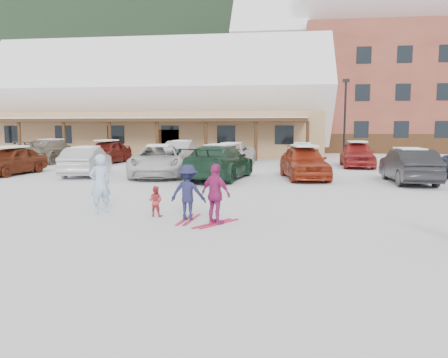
# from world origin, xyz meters

# --- Properties ---
(ground) EXTENTS (160.00, 160.00, 0.00)m
(ground) POSITION_xyz_m (0.00, 0.00, 0.00)
(ground) COLOR white
(ground) RESTS_ON ground
(forested_hillside) EXTENTS (300.00, 70.00, 38.00)m
(forested_hillside) POSITION_xyz_m (0.00, 85.00, 19.00)
(forested_hillside) COLOR black
(forested_hillside) RESTS_ON ground
(day_lodge) EXTENTS (29.12, 12.50, 10.38)m
(day_lodge) POSITION_xyz_m (-9.00, 27.96, 3.94)
(day_lodge) COLOR tan
(day_lodge) RESTS_ON ground
(alpine_hotel) EXTENTS (31.48, 14.01, 21.48)m
(alpine_hotel) POSITION_xyz_m (14.27, 38.00, 8.63)
(alpine_hotel) COLOR brown
(alpine_hotel) RESTS_ON ground
(lamp_post) EXTENTS (0.50, 0.25, 6.03)m
(lamp_post) POSITION_xyz_m (6.59, 24.39, 3.42)
(lamp_post) COLOR black
(lamp_post) RESTS_ON ground
(conifer_2) EXTENTS (5.28, 5.28, 12.24)m
(conifer_2) POSITION_xyz_m (-30.00, 42.00, 6.83)
(conifer_2) COLOR black
(conifer_2) RESTS_ON ground
(conifer_3) EXTENTS (3.96, 3.96, 9.18)m
(conifer_3) POSITION_xyz_m (6.00, 44.00, 5.12)
(conifer_3) COLOR black
(conifer_3) RESTS_ON ground
(adult_skier) EXTENTS (0.70, 0.69, 1.63)m
(adult_skier) POSITION_xyz_m (-3.12, 1.03, 0.81)
(adult_skier) COLOR #A6C9E7
(adult_skier) RESTS_ON ground
(toddler_red) EXTENTS (0.43, 0.36, 0.81)m
(toddler_red) POSITION_xyz_m (-1.50, 0.79, 0.41)
(toddler_red) COLOR #BC3638
(toddler_red) RESTS_ON ground
(child_navy) EXTENTS (0.95, 0.60, 1.41)m
(child_navy) POSITION_xyz_m (-0.54, 0.44, 0.71)
(child_navy) COLOR #1D1E44
(child_navy) RESTS_ON ground
(skis_child_navy) EXTENTS (0.32, 1.41, 0.03)m
(skis_child_navy) POSITION_xyz_m (-0.54, 0.44, 0.01)
(skis_child_navy) COLOR #B91A3E
(skis_child_navy) RESTS_ON ground
(child_magenta) EXTENTS (0.92, 0.77, 1.48)m
(child_magenta) POSITION_xyz_m (0.22, 0.06, 0.74)
(child_magenta) COLOR #A22369
(child_magenta) RESTS_ON ground
(skis_child_magenta) EXTENTS (0.92, 1.29, 0.03)m
(skis_child_magenta) POSITION_xyz_m (0.22, 0.06, 0.01)
(skis_child_magenta) COLOR #B91A3E
(skis_child_magenta) RESTS_ON ground
(parked_car_0) EXTENTS (2.03, 4.26, 1.40)m
(parked_car_0) POSITION_xyz_m (-11.63, 10.01, 0.70)
(parked_car_0) COLOR #622512
(parked_car_0) RESTS_ON ground
(parked_car_1) EXTENTS (2.12, 4.45, 1.41)m
(parked_car_1) POSITION_xyz_m (-7.69, 10.04, 0.70)
(parked_car_1) COLOR #B5B5B9
(parked_car_1) RESTS_ON ground
(parked_car_2) EXTENTS (3.39, 5.77, 1.51)m
(parked_car_2) POSITION_xyz_m (-4.07, 10.21, 0.75)
(parked_car_2) COLOR silver
(parked_car_2) RESTS_ON ground
(parked_car_3) EXTENTS (3.00, 5.69, 1.57)m
(parked_car_3) POSITION_xyz_m (-0.99, 9.32, 0.79)
(parked_car_3) COLOR #1B3C29
(parked_car_3) RESTS_ON ground
(parked_car_4) EXTENTS (2.46, 4.72, 1.53)m
(parked_car_4) POSITION_xyz_m (2.83, 10.05, 0.77)
(parked_car_4) COLOR #A43419
(parked_car_4) RESTS_ON ground
(parked_car_5) EXTENTS (1.55, 4.44, 1.46)m
(parked_car_5) POSITION_xyz_m (7.17, 9.07, 0.73)
(parked_car_5) COLOR #232326
(parked_car_5) RESTS_ON ground
(parked_car_7) EXTENTS (2.45, 5.52, 1.57)m
(parked_car_7) POSITION_xyz_m (-13.44, 17.17, 0.79)
(parked_car_7) COLOR #7B6F5A
(parked_car_7) RESTS_ON ground
(parked_car_8) EXTENTS (2.23, 4.66, 1.54)m
(parked_car_8) POSITION_xyz_m (-9.58, 17.18, 0.77)
(parked_car_8) COLOR maroon
(parked_car_8) RESTS_ON ground
(parked_car_9) EXTENTS (1.62, 4.58, 1.51)m
(parked_car_9) POSITION_xyz_m (-4.62, 17.65, 0.75)
(parked_car_9) COLOR #A4A5A9
(parked_car_9) RESTS_ON ground
(parked_car_10) EXTENTS (2.90, 5.30, 1.41)m
(parked_car_10) POSITION_xyz_m (-1.30, 16.71, 0.70)
(parked_car_10) COLOR white
(parked_car_10) RESTS_ON ground
(parked_car_11) EXTENTS (2.27, 4.95, 1.40)m
(parked_car_11) POSITION_xyz_m (3.08, 17.02, 0.70)
(parked_car_11) COLOR black
(parked_car_11) RESTS_ON ground
(parked_car_12) EXTENTS (2.01, 4.57, 1.53)m
(parked_car_12) POSITION_xyz_m (6.30, 16.68, 0.77)
(parked_car_12) COLOR #AB2827
(parked_car_12) RESTS_ON ground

